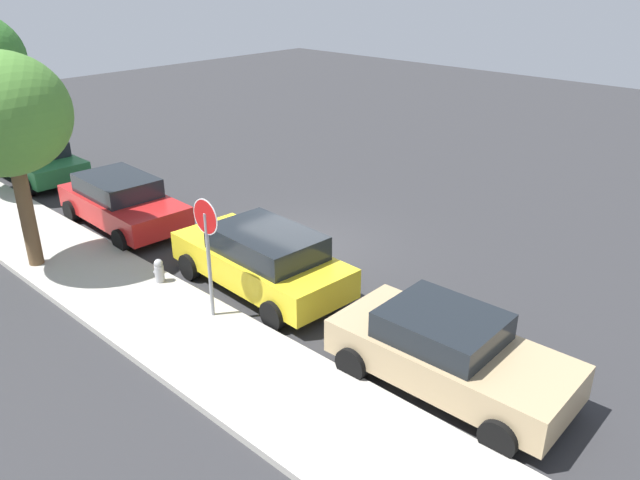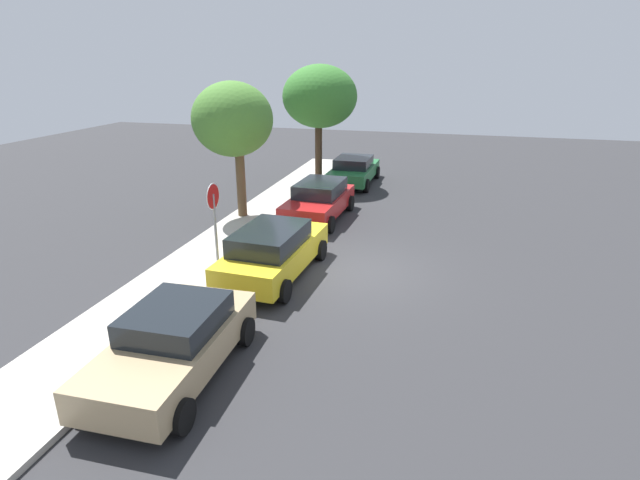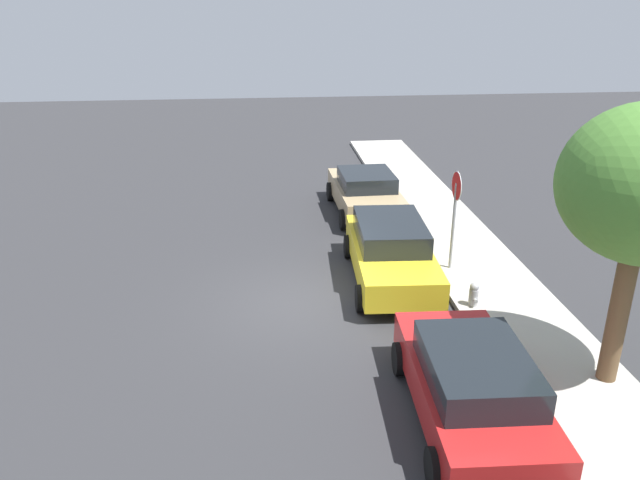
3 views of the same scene
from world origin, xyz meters
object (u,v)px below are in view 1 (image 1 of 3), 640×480
street_tree_near_corner (2,116)px  fire_hydrant (159,273)px  parked_car_yellow (262,258)px  parked_car_tan (449,351)px  parked_car_green (34,160)px  stop_sign (207,240)px  parked_car_red (122,201)px

street_tree_near_corner → fire_hydrant: size_ratio=7.41×
parked_car_yellow → fire_hydrant: parked_car_yellow is taller
parked_car_tan → parked_car_green: parked_car_tan is taller
parked_car_tan → street_tree_near_corner: street_tree_near_corner is taller
parked_car_tan → parked_car_green: (16.91, -0.21, -0.03)m
parked_car_yellow → parked_car_green: 11.79m
parked_car_yellow → fire_hydrant: size_ratio=6.54×
parked_car_tan → parked_car_yellow: bearing=-2.4°
parked_car_green → fire_hydrant: parked_car_green is taller
stop_sign → parked_car_tan: 5.19m
parked_car_tan → fire_hydrant: (6.96, 1.36, -0.38)m
street_tree_near_corner → fire_hydrant: 4.90m
parked_car_yellow → parked_car_tan: size_ratio=1.09×
parked_car_green → parked_car_red: bearing=178.3°
stop_sign → parked_car_tan: size_ratio=0.64×
parked_car_red → parked_car_green: bearing=-1.7°
stop_sign → street_tree_near_corner: 5.68m
parked_car_red → fire_hydrant: size_ratio=6.21×
parked_car_yellow → stop_sign: bearing=99.1°
parked_car_red → fire_hydrant: bearing=160.3°
parked_car_red → parked_car_tan: bearing=179.8°
parked_car_green → street_tree_near_corner: size_ratio=0.85×
parked_car_yellow → street_tree_near_corner: bearing=34.3°
fire_hydrant → parked_car_yellow: bearing=-139.4°
stop_sign → fire_hydrant: stop_sign is taller
parked_car_yellow → parked_car_green: size_ratio=1.04×
street_tree_near_corner → parked_car_green: bearing=-25.0°
parked_car_red → parked_car_green: (6.05, -0.18, -0.05)m
parked_car_yellow → street_tree_near_corner: street_tree_near_corner is taller
parked_car_yellow → parked_car_red: bearing=1.9°
parked_car_tan → parked_car_red: (10.86, -0.03, 0.02)m
parked_car_tan → parked_car_red: 10.86m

